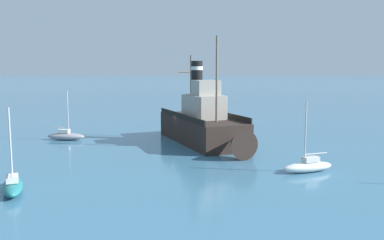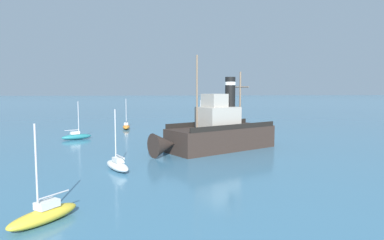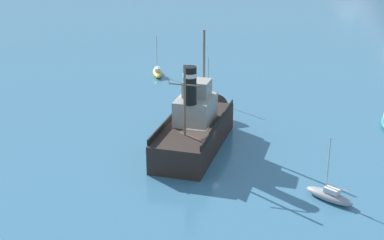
% 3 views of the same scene
% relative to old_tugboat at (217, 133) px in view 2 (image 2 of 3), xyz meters
% --- Properties ---
extents(ground_plane, '(600.00, 600.00, 0.00)m').
position_rel_old_tugboat_xyz_m(ground_plane, '(2.07, -1.51, -1.83)').
color(ground_plane, teal).
extents(old_tugboat, '(10.17, 14.14, 9.90)m').
position_rel_old_tugboat_xyz_m(old_tugboat, '(0.00, 0.00, 0.00)').
color(old_tugboat, '#2D231E').
rests_on(old_tugboat, ground).
extents(sailboat_white, '(3.88, 2.73, 4.90)m').
position_rel_old_tugboat_xyz_m(sailboat_white, '(-8.32, 9.53, -1.40)').
color(sailboat_white, white).
rests_on(sailboat_white, ground).
extents(sailboat_orange, '(3.86, 1.31, 4.90)m').
position_rel_old_tugboat_xyz_m(sailboat_orange, '(20.19, 11.44, -1.40)').
color(sailboat_orange, orange).
rests_on(sailboat_orange, ground).
extents(sailboat_grey, '(3.84, 1.25, 4.90)m').
position_rel_old_tugboat_xyz_m(sailboat_grey, '(13.85, 0.13, -1.40)').
color(sailboat_grey, gray).
rests_on(sailboat_grey, ground).
extents(sailboat_yellow, '(3.72, 3.13, 4.90)m').
position_rel_old_tugboat_xyz_m(sailboat_yellow, '(-18.96, 11.80, -1.40)').
color(sailboat_yellow, gold).
rests_on(sailboat_yellow, ground).
extents(sailboat_teal, '(2.90, 3.82, 4.90)m').
position_rel_old_tugboat_xyz_m(sailboat_teal, '(9.19, 16.77, -1.40)').
color(sailboat_teal, '#23757A').
rests_on(sailboat_teal, ground).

